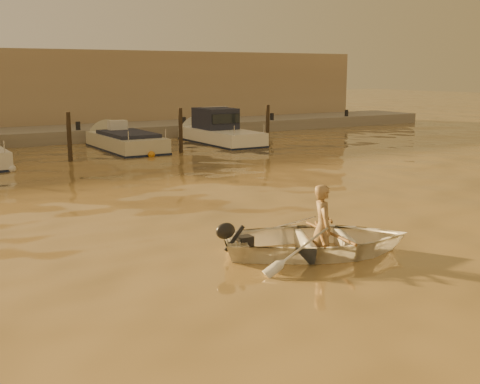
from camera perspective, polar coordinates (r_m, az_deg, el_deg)
ground_plane at (r=13.15m, az=1.92°, el=-4.61°), size 160.00×160.00×0.00m
dinghy at (r=12.26m, az=7.36°, el=-4.56°), size 4.59×4.04×0.79m
person at (r=12.21m, az=7.84°, el=-3.26°), size 0.63×0.74×1.72m
outboard_motor at (r=11.97m, az=0.37°, el=-4.82°), size 0.98×0.73×0.70m
oar_port at (r=12.28m, az=8.50°, el=-3.85°), size 0.50×2.07×0.13m
oar_starboard at (r=12.23m, az=7.60°, el=-3.89°), size 1.23×1.77×0.13m
moored_boat_3 at (r=28.57m, az=-10.74°, el=4.40°), size 2.13×6.14×0.95m
moored_boat_4 at (r=30.68m, az=-1.83°, el=5.81°), size 2.07×6.44×1.75m
piling_2 at (r=25.41m, az=-15.88°, el=4.84°), size 0.18×0.18×2.20m
piling_3 at (r=27.17m, az=-5.65°, el=5.62°), size 0.18×0.18×2.20m
piling_4 at (r=29.51m, az=2.64°, el=6.12°), size 0.18×0.18×2.20m
fender_c at (r=23.55m, az=-20.81°, el=2.07°), size 0.30×0.30×0.30m
fender_d at (r=26.07m, az=-8.39°, el=3.54°), size 0.30×0.30×0.30m
fender_e at (r=28.87m, az=1.13°, el=4.42°), size 0.30×0.30×0.30m
quay at (r=32.98m, az=-19.13°, el=4.75°), size 52.00×4.00×1.00m
waterfront_building at (r=38.21m, az=-21.18°, el=8.84°), size 46.00×7.00×4.80m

